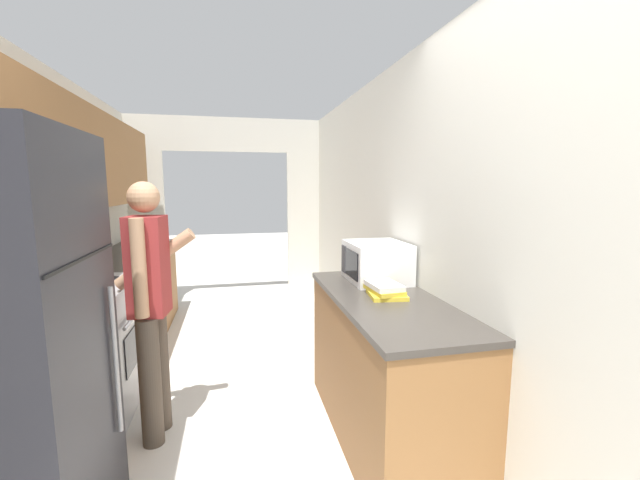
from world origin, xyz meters
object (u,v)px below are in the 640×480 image
Objects in this scene: knife at (92,269)px; person at (150,305)px; range_oven at (87,348)px; microwave at (376,262)px; book_stack at (385,290)px.

person is at bearing -99.00° from knife.
person reaches higher than range_oven.
microwave is (2.02, -0.32, 0.59)m from range_oven.
person reaches higher than microwave.
book_stack is at bearing -95.15° from person.
book_stack is 1.03× the size of knife.
knife is at bearing 148.69° from book_stack.
person is at bearing -176.77° from microwave.
microwave is at bearing -79.94° from person.
book_stack is at bearing -73.66° from knife.
knife is at bearing 100.34° from range_oven.
person is at bearing 168.02° from book_stack.
microwave is 1.58× the size of book_stack.
microwave is at bearing -64.24° from knife.
microwave reaches higher than range_oven.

